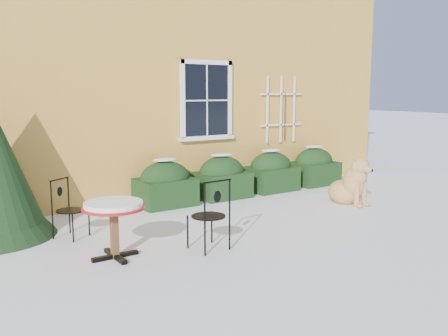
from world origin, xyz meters
TOP-DOWN VIEW (x-y plane):
  - ground at (0.00, 0.00)m, footprint 80.00×80.00m
  - house at (0.00, 7.00)m, footprint 12.40×8.40m
  - hedge_row at (1.65, 2.55)m, footprint 4.95×0.80m
  - bistro_table at (-2.26, 0.22)m, footprint 0.82×0.82m
  - patio_chair_near at (-1.04, -0.19)m, footprint 0.48×0.48m
  - patio_chair_far at (-2.46, 1.50)m, footprint 0.54×0.54m
  - dog at (2.70, 0.62)m, footprint 0.65×1.07m

SIDE VIEW (x-z plane):
  - ground at x=0.00m, z-range 0.00..0.00m
  - dog at x=2.70m, z-range -0.09..0.86m
  - hedge_row at x=1.65m, z-range -0.05..0.86m
  - patio_chair_far at x=-2.46m, z-range 0.00..0.88m
  - patio_chair_near at x=-1.04m, z-range 0.00..1.00m
  - bistro_table at x=-2.26m, z-range 0.25..1.01m
  - house at x=0.00m, z-range 0.02..6.42m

